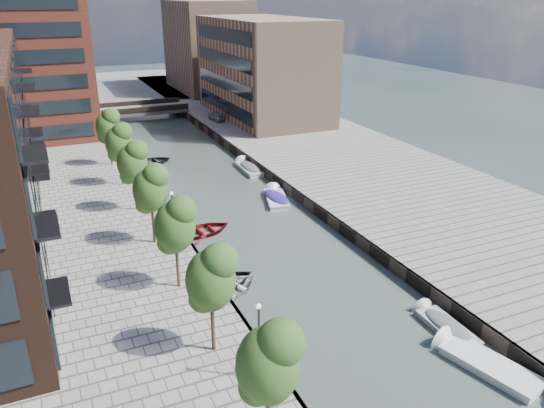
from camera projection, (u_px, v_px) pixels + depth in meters
water at (205, 179)px, 55.69m from camera, size 300.00×300.00×0.00m
quay_right at (337, 157)px, 61.57m from camera, size 20.00×140.00×1.00m
quay_wall_left at (146, 183)px, 53.20m from camera, size 0.25×140.00×1.00m
quay_wall_right at (258, 167)px, 57.82m from camera, size 0.25×140.00×1.00m
far_closure at (115, 88)px, 106.40m from camera, size 80.00×40.00×1.00m
tower at (3, 13)px, 64.54m from camera, size 18.00×18.00×30.00m
tan_block_near at (262, 68)px, 77.45m from camera, size 12.00×25.00×14.00m
tan_block_far at (208, 46)px, 99.14m from camera, size 12.00×20.00×16.00m
bridge at (143, 109)px, 82.32m from camera, size 13.00×6.00×1.30m
tree_0 at (268, 360)px, 19.97m from camera, size 2.50×2.50×5.95m
tree_1 at (210, 276)px, 25.91m from camera, size 2.50×2.50×5.95m
tree_2 at (175, 223)px, 31.85m from camera, size 2.50×2.50×5.95m
tree_3 at (150, 187)px, 37.79m from camera, size 2.50×2.50×5.95m
tree_4 at (132, 161)px, 43.72m from camera, size 2.50×2.50×5.95m
tree_5 at (118, 141)px, 49.66m from camera, size 2.50×2.50×5.95m
tree_6 at (108, 125)px, 55.60m from camera, size 2.50×2.50×5.95m
lamp_0 at (259, 334)px, 24.52m from camera, size 0.24×0.24×4.12m
lamp_1 at (173, 213)px, 38.09m from camera, size 0.24×0.24×4.12m
lamp_2 at (132, 155)px, 51.66m from camera, size 0.24×0.24×4.12m
sloop_1 at (224, 286)px, 35.39m from camera, size 5.16×4.15×0.95m
sloop_2 at (203, 234)px, 43.09m from camera, size 5.35×4.29×0.99m
sloop_3 at (229, 293)px, 34.54m from camera, size 5.79×4.93×1.02m
sloop_4 at (150, 164)px, 60.57m from camera, size 5.53×4.26×1.06m
motorboat_1 at (443, 325)px, 30.92m from camera, size 1.71×4.51×1.49m
motorboat_2 at (477, 361)px, 27.96m from camera, size 3.22×5.88×1.86m
motorboat_3 at (276, 198)px, 50.06m from camera, size 3.17×5.47×1.73m
motorboat_4 at (249, 168)px, 58.54m from camera, size 2.10×5.54×1.82m
car at (217, 116)px, 76.62m from camera, size 1.81×3.82×1.26m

